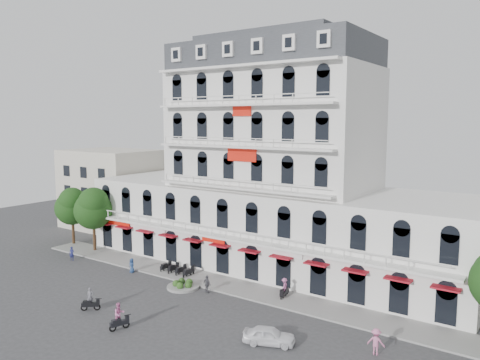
% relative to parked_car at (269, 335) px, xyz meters
% --- Properties ---
extents(ground, '(120.00, 120.00, 0.00)m').
position_rel_parked_car_xyz_m(ground, '(-10.06, -0.83, -0.66)').
color(ground, '#38383A').
rests_on(ground, ground).
extents(sidewalk, '(53.00, 4.00, 0.16)m').
position_rel_parked_car_xyz_m(sidewalk, '(-10.06, 8.17, -0.58)').
color(sidewalk, gray).
rests_on(sidewalk, ground).
extents(main_building, '(45.00, 15.00, 25.80)m').
position_rel_parked_car_xyz_m(main_building, '(-10.06, 17.17, 9.30)').
color(main_building, silver).
rests_on(main_building, ground).
extents(flank_building_west, '(14.00, 10.00, 12.00)m').
position_rel_parked_car_xyz_m(flank_building_west, '(-40.06, 19.17, 5.34)').
color(flank_building_west, beige).
rests_on(flank_building_west, ground).
extents(traffic_island, '(3.20, 3.20, 1.60)m').
position_rel_parked_car_xyz_m(traffic_island, '(-13.07, 5.17, -0.40)').
color(traffic_island, gray).
rests_on(traffic_island, ground).
extents(parked_scooter_row, '(4.40, 1.80, 1.10)m').
position_rel_parked_car_xyz_m(parked_scooter_row, '(-16.41, 7.97, -0.66)').
color(parked_scooter_row, black).
rests_on(parked_scooter_row, ground).
extents(tree_west_outer, '(4.50, 4.48, 7.76)m').
position_rel_parked_car_xyz_m(tree_west_outer, '(-36.01, 9.15, 4.69)').
color(tree_west_outer, '#382314').
rests_on(tree_west_outer, ground).
extents(tree_west_inner, '(4.76, 4.76, 8.25)m').
position_rel_parked_car_xyz_m(tree_west_inner, '(-31.01, 8.65, 5.02)').
color(tree_west_inner, '#382314').
rests_on(tree_west_inner, ground).
extents(parked_car, '(4.18, 2.91, 1.32)m').
position_rel_parked_car_xyz_m(parked_car, '(0.00, 0.00, 0.00)').
color(parked_car, white).
rests_on(parked_car, ground).
extents(rider_west, '(1.36, 1.25, 2.07)m').
position_rel_parked_car_xyz_m(rider_west, '(-16.00, -3.59, 0.25)').
color(rider_west, black).
rests_on(rider_west, ground).
extents(rider_southwest, '(0.91, 1.64, 2.24)m').
position_rel_parked_car_xyz_m(rider_southwest, '(-10.97, -4.71, 0.49)').
color(rider_southwest, black).
rests_on(rider_southwest, ground).
extents(rider_center, '(0.66, 1.70, 1.97)m').
position_rel_parked_car_xyz_m(rider_center, '(-3.49, 8.50, 0.35)').
color(rider_center, black).
rests_on(rider_center, ground).
extents(pedestrian_left, '(0.84, 0.62, 1.57)m').
position_rel_parked_car_xyz_m(pedestrian_left, '(-20.86, 5.59, 0.12)').
color(pedestrian_left, navy).
rests_on(pedestrian_left, ground).
extents(pedestrian_mid, '(1.07, 0.65, 1.71)m').
position_rel_parked_car_xyz_m(pedestrian_mid, '(-10.30, 5.53, 0.19)').
color(pedestrian_mid, '#535259').
rests_on(pedestrian_mid, ground).
extents(pedestrian_right, '(1.31, 0.85, 1.91)m').
position_rel_parked_car_xyz_m(pedestrian_right, '(7.02, 2.96, 0.30)').
color(pedestrian_right, '#CE6D9A').
rests_on(pedestrian_right, ground).
extents(pedestrian_far, '(0.71, 0.61, 1.65)m').
position_rel_parked_car_xyz_m(pedestrian_far, '(-30.06, 4.60, 0.17)').
color(pedestrian_far, navy).
rests_on(pedestrian_far, ground).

